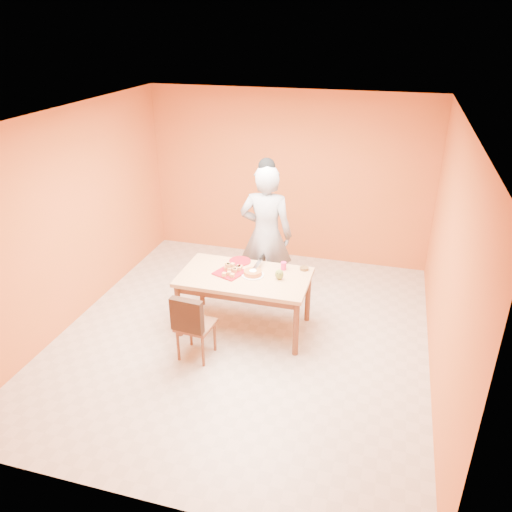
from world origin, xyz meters
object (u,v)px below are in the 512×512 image
(dining_chair, at_px, (195,324))
(magenta_glass, at_px, (284,266))
(dining_table, at_px, (245,282))
(checker_tin, at_px, (304,269))
(pastry_platter, at_px, (230,273))
(red_dinner_plate, at_px, (240,261))
(person, at_px, (266,235))
(sponge_cake, at_px, (253,273))
(egg_ornament, at_px, (279,274))

(dining_chair, height_order, magenta_glass, dining_chair)
(magenta_glass, bearing_deg, dining_table, -146.22)
(dining_table, xyz_separation_m, magenta_glass, (0.43, 0.29, 0.14))
(magenta_glass, bearing_deg, checker_tin, 14.18)
(pastry_platter, distance_m, red_dinner_plate, 0.35)
(pastry_platter, distance_m, checker_tin, 0.94)
(person, relative_size, red_dinner_plate, 6.93)
(magenta_glass, bearing_deg, person, 125.33)
(red_dinner_plate, distance_m, sponge_cake, 0.42)
(red_dinner_plate, distance_m, egg_ornament, 0.69)
(person, xyz_separation_m, red_dinner_plate, (-0.23, -0.45, -0.21))
(sponge_cake, xyz_separation_m, magenta_glass, (0.33, 0.26, 0.01))
(person, bearing_deg, sponge_cake, 89.94)
(checker_tin, bearing_deg, red_dinner_plate, 180.00)
(dining_table, distance_m, pastry_platter, 0.22)
(pastry_platter, bearing_deg, magenta_glass, 24.32)
(person, bearing_deg, dining_table, 82.72)
(person, distance_m, egg_ornament, 0.87)
(dining_table, distance_m, checker_tin, 0.77)
(dining_table, height_order, egg_ornament, egg_ornament)
(dining_table, height_order, sponge_cake, sponge_cake)
(sponge_cake, bearing_deg, red_dinner_plate, 129.68)
(pastry_platter, relative_size, egg_ornament, 2.45)
(person, bearing_deg, dining_chair, 71.39)
(dining_table, bearing_deg, red_dinner_plate, 115.62)
(sponge_cake, xyz_separation_m, checker_tin, (0.58, 0.32, -0.02))
(dining_chair, xyz_separation_m, egg_ornament, (0.81, 0.76, 0.38))
(dining_chair, xyz_separation_m, magenta_glass, (0.80, 1.02, 0.36))
(pastry_platter, bearing_deg, dining_table, -1.63)
(dining_table, distance_m, dining_chair, 0.86)
(dining_chair, bearing_deg, egg_ornament, 47.66)
(dining_table, height_order, pastry_platter, pastry_platter)
(red_dinner_plate, bearing_deg, dining_chair, -100.85)
(dining_table, relative_size, dining_chair, 1.85)
(red_dinner_plate, xyz_separation_m, magenta_glass, (0.60, -0.06, 0.04))
(red_dinner_plate, distance_m, magenta_glass, 0.60)
(sponge_cake, xyz_separation_m, egg_ornament, (0.34, -0.01, 0.03))
(dining_chair, relative_size, magenta_glass, 8.57)
(egg_ornament, distance_m, magenta_glass, 0.27)
(egg_ornament, height_order, checker_tin, egg_ornament)
(red_dinner_plate, bearing_deg, dining_table, -64.38)
(pastry_platter, relative_size, sponge_cake, 1.46)
(dining_table, relative_size, checker_tin, 14.54)
(person, distance_m, checker_tin, 0.79)
(pastry_platter, height_order, checker_tin, checker_tin)
(magenta_glass, distance_m, checker_tin, 0.26)
(egg_ornament, bearing_deg, dining_chair, -151.16)
(person, height_order, checker_tin, person)
(dining_table, height_order, magenta_glass, magenta_glass)
(red_dinner_plate, height_order, egg_ornament, egg_ornament)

